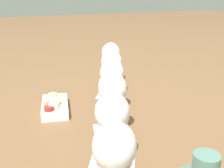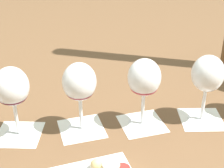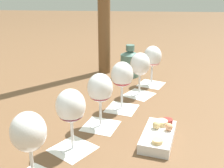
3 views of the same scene
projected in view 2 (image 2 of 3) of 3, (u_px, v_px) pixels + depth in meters
name	position (u px, v px, depth m)	size (l,w,h in m)	color
ground_plane	(112.00, 128.00, 0.89)	(8.00, 8.00, 0.00)	brown
tasting_card_1	(201.00, 119.00, 0.92)	(0.15, 0.15, 0.00)	white
tasting_card_2	(142.00, 124.00, 0.90)	(0.14, 0.14, 0.00)	white
tasting_card_3	(82.00, 129.00, 0.88)	(0.14, 0.13, 0.00)	white
tasting_card_4	(19.00, 134.00, 0.86)	(0.15, 0.15, 0.00)	white
wine_glass_1	(207.00, 77.00, 0.86)	(0.08, 0.08, 0.18)	white
wine_glass_2	(144.00, 81.00, 0.84)	(0.08, 0.08, 0.18)	white
wine_glass_3	(79.00, 85.00, 0.82)	(0.08, 0.08, 0.18)	white
wine_glass_4	(12.00, 90.00, 0.80)	(0.08, 0.08, 0.18)	white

